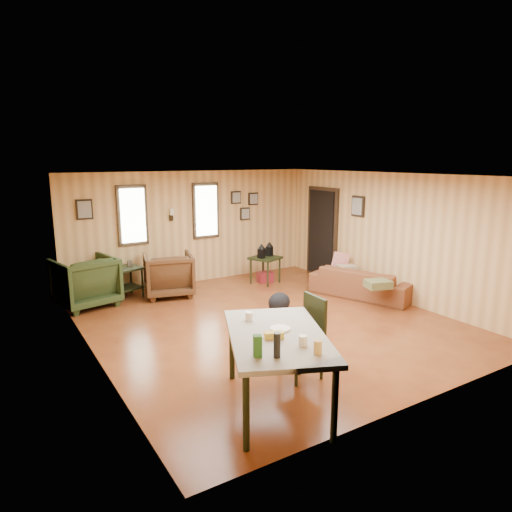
# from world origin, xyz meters

# --- Properties ---
(room) EXTENTS (5.54, 6.04, 2.44)m
(room) POSITION_xyz_m (0.17, 0.27, 1.21)
(room) COLOR brown
(room) RESTS_ON ground
(sofa) EXTENTS (1.24, 2.03, 0.76)m
(sofa) POSITION_xyz_m (2.34, 0.25, 0.38)
(sofa) COLOR brown
(sofa) RESTS_ON ground
(recliner_brown) EXTENTS (1.09, 1.05, 0.93)m
(recliner_brown) POSITION_xyz_m (-0.85, 2.30, 0.47)
(recliner_brown) COLOR #462A15
(recliner_brown) RESTS_ON ground
(recliner_green) EXTENTS (1.15, 1.11, 1.01)m
(recliner_green) POSITION_xyz_m (-2.38, 2.46, 0.51)
(recliner_green) COLOR #273618
(recliner_green) RESTS_ON ground
(end_table) EXTENTS (0.69, 0.65, 0.73)m
(end_table) POSITION_xyz_m (-1.60, 2.63, 0.41)
(end_table) COLOR black
(end_table) RESTS_ON ground
(side_table) EXTENTS (0.73, 0.73, 0.90)m
(side_table) POSITION_xyz_m (1.26, 2.07, 0.61)
(side_table) COLOR black
(side_table) RESTS_ON ground
(cooler) EXTENTS (0.35, 0.27, 0.23)m
(cooler) POSITION_xyz_m (1.30, 2.14, 0.11)
(cooler) COLOR maroon
(cooler) RESTS_ON ground
(backpack) EXTENTS (0.42, 0.32, 0.36)m
(backpack) POSITION_xyz_m (0.44, 0.33, 0.18)
(backpack) COLOR black
(backpack) RESTS_ON ground
(sofa_pillows) EXTENTS (0.90, 1.82, 0.37)m
(sofa_pillows) POSITION_xyz_m (2.19, 0.19, 0.51)
(sofa_pillows) COLOR brown
(sofa_pillows) RESTS_ON sofa
(dining_table) EXTENTS (1.57, 1.91, 1.09)m
(dining_table) POSITION_xyz_m (-1.36, -2.24, 0.77)
(dining_table) COLOR gray
(dining_table) RESTS_ON ground
(dining_chair) EXTENTS (0.48, 0.48, 1.02)m
(dining_chair) POSITION_xyz_m (-0.63, -1.81, 0.57)
(dining_chair) COLOR #273618
(dining_chair) RESTS_ON ground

